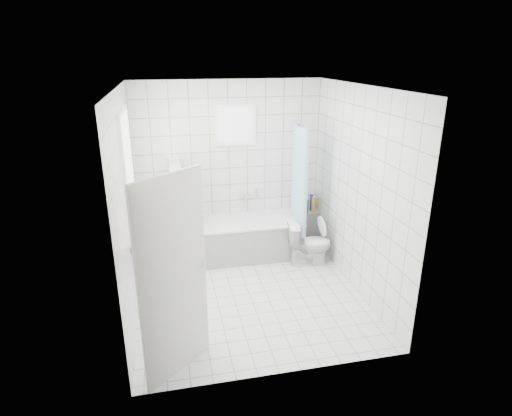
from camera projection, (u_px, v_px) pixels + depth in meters
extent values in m
plane|color=white|center=(249.00, 294.00, 5.55)|extent=(3.00, 3.00, 0.00)
plane|color=white|center=(248.00, 87.00, 4.66)|extent=(3.00, 3.00, 0.00)
cube|color=white|center=(229.00, 168.00, 6.48)|extent=(2.80, 0.02, 2.60)
cube|color=white|center=(283.00, 253.00, 3.73)|extent=(2.80, 0.02, 2.60)
cube|color=white|center=(127.00, 208.00, 4.83)|extent=(0.02, 3.00, 2.60)
cube|color=white|center=(357.00, 192.00, 5.39)|extent=(0.02, 3.00, 2.60)
cube|color=white|center=(130.00, 175.00, 5.01)|extent=(0.01, 0.90, 1.40)
cube|color=white|center=(235.00, 125.00, 6.24)|extent=(0.50, 0.01, 0.50)
cube|color=white|center=(140.00, 233.00, 5.27)|extent=(0.18, 1.02, 0.08)
cube|color=silver|center=(174.00, 279.00, 3.90)|extent=(0.63, 0.55, 2.00)
cube|color=white|center=(243.00, 239.00, 6.52)|extent=(1.74, 0.75, 0.55)
cube|color=white|center=(243.00, 221.00, 6.42)|extent=(1.76, 0.77, 0.03)
cube|color=white|center=(178.00, 216.00, 6.12)|extent=(0.15, 0.85, 1.50)
cube|color=white|center=(307.00, 227.00, 6.97)|extent=(0.40, 0.24, 0.55)
imported|color=white|center=(309.00, 244.00, 6.25)|extent=(0.67, 0.44, 0.64)
cylinder|color=silver|center=(299.00, 124.00, 6.07)|extent=(0.02, 0.80, 0.02)
cube|color=silver|center=(245.00, 196.00, 6.65)|extent=(0.18, 0.06, 0.06)
imported|color=#DC55A5|center=(138.00, 231.00, 4.86)|extent=(0.16, 0.16, 0.29)
imported|color=silver|center=(140.00, 225.00, 5.17)|extent=(0.18, 0.18, 0.17)
imported|color=#CD66B9|center=(141.00, 213.00, 5.50)|extent=(0.12, 0.11, 0.21)
cylinder|color=gold|center=(314.00, 205.00, 6.78)|extent=(0.06, 0.06, 0.25)
cylinder|color=#F73F1D|center=(304.00, 205.00, 6.86)|extent=(0.06, 0.06, 0.20)
cylinder|color=#1F17BD|center=(312.00, 202.00, 6.86)|extent=(0.06, 0.06, 0.27)
cylinder|color=#16852E|center=(307.00, 206.00, 6.78)|extent=(0.06, 0.06, 0.22)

